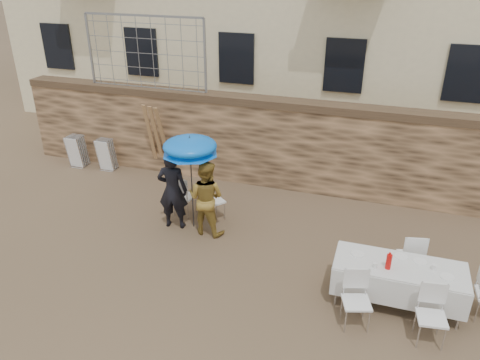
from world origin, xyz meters
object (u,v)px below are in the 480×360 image
(soda_bottle, at_px, (389,262))
(table_chair_front_right, at_px, (432,317))
(couple_chair_right, at_px, (214,200))
(chair_stack_left, at_px, (81,149))
(couple_chair_left, at_px, (184,195))
(table_chair_back, at_px, (411,255))
(table_chair_front_left, at_px, (357,301))
(woman_dress, at_px, (206,198))
(chair_stack_right, at_px, (109,153))
(man_suit, at_px, (173,190))
(umbrella, at_px, (190,149))
(banquet_table, at_px, (400,268))

(soda_bottle, height_order, table_chair_front_right, soda_bottle)
(couple_chair_right, xyz_separation_m, chair_stack_left, (-4.60, 1.66, -0.02))
(couple_chair_right, bearing_deg, soda_bottle, -167.31)
(couple_chair_left, bearing_deg, table_chair_back, 176.89)
(couple_chair_right, relative_size, soda_bottle, 3.69)
(couple_chair_right, distance_m, table_chair_front_left, 4.10)
(woman_dress, height_order, table_chair_front_right, woman_dress)
(couple_chair_right, relative_size, table_chair_back, 1.00)
(table_chair_front_right, height_order, chair_stack_right, table_chair_front_right)
(table_chair_front_left, height_order, chair_stack_left, table_chair_front_left)
(man_suit, xyz_separation_m, woman_dress, (0.75, 0.00, -0.06))
(table_chair_front_right, xyz_separation_m, chair_stack_right, (-8.11, 4.07, -0.02))
(couple_chair_right, height_order, table_chair_front_right, same)
(couple_chair_left, bearing_deg, table_chair_front_left, 156.03)
(umbrella, relative_size, table_chair_back, 2.01)
(woman_dress, relative_size, table_chair_front_right, 1.70)
(couple_chair_left, xyz_separation_m, chair_stack_right, (-3.00, 1.66, -0.02))
(man_suit, xyz_separation_m, banquet_table, (4.61, -1.11, -0.14))
(soda_bottle, distance_m, chair_stack_right, 8.19)
(banquet_table, distance_m, chair_stack_left, 9.14)
(couple_chair_left, relative_size, couple_chair_right, 1.00)
(couple_chair_left, relative_size, soda_bottle, 3.69)
(chair_stack_right, bearing_deg, umbrella, -31.86)
(couple_chair_left, distance_m, couple_chair_right, 0.70)
(table_chair_front_left, bearing_deg, soda_bottle, 38.85)
(table_chair_front_left, bearing_deg, chair_stack_right, 132.38)
(table_chair_back, bearing_deg, couple_chair_right, -24.27)
(banquet_table, xyz_separation_m, table_chair_front_left, (-0.60, -0.75, -0.25))
(table_chair_back, xyz_separation_m, chair_stack_right, (-7.81, 2.52, -0.02))
(umbrella, distance_m, table_chair_front_right, 5.27)
(couple_chair_left, bearing_deg, umbrella, 138.67)
(couple_chair_right, distance_m, banquet_table, 4.26)
(man_suit, xyz_separation_m, chair_stack_right, (-3.00, 2.21, -0.41))
(banquet_table, height_order, chair_stack_left, chair_stack_left)
(couple_chair_left, relative_size, table_chair_back, 1.00)
(woman_dress, bearing_deg, chair_stack_right, -25.02)
(woman_dress, distance_m, couple_chair_right, 0.65)
(soda_bottle, height_order, chair_stack_left, soda_bottle)
(couple_chair_right, xyz_separation_m, soda_bottle, (3.71, -1.81, 0.43))
(table_chair_front_right, bearing_deg, table_chair_front_left, 172.00)
(woman_dress, relative_size, table_chair_back, 1.70)
(table_chair_back, bearing_deg, soda_bottle, 54.72)
(man_suit, distance_m, chair_stack_right, 3.74)
(umbrella, height_order, couple_chair_right, umbrella)
(man_suit, bearing_deg, table_chair_front_left, 146.17)
(table_chair_front_right, relative_size, chair_stack_right, 1.04)
(umbrella, bearing_deg, banquet_table, -16.04)
(couple_chair_right, bearing_deg, chair_stack_right, 14.51)
(soda_bottle, bearing_deg, chair_stack_left, 157.32)
(umbrella, xyz_separation_m, chair_stack_left, (-4.30, 2.11, -1.35))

